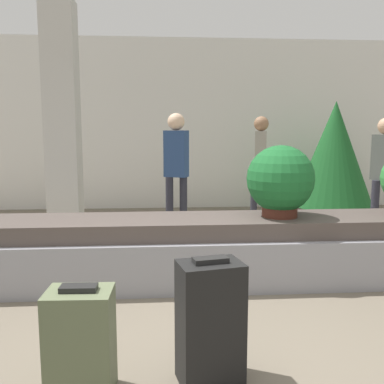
# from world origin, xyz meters

# --- Properties ---
(ground_plane) EXTENTS (18.00, 18.00, 0.00)m
(ground_plane) POSITION_xyz_m (0.00, 0.00, 0.00)
(ground_plane) COLOR #6B6051
(back_wall) EXTENTS (18.00, 0.06, 3.20)m
(back_wall) POSITION_xyz_m (0.00, 5.60, 1.60)
(back_wall) COLOR silver
(back_wall) RESTS_ON ground_plane
(carousel) EXTENTS (8.33, 0.86, 0.63)m
(carousel) POSITION_xyz_m (0.00, 1.42, 0.30)
(carousel) COLOR gray
(carousel) RESTS_ON ground_plane
(pillar) EXTENTS (0.43, 0.43, 3.20)m
(pillar) POSITION_xyz_m (-1.63, 3.42, 1.60)
(pillar) COLOR beige
(pillar) RESTS_ON ground_plane
(suitcase_2) EXTENTS (0.41, 0.32, 0.75)m
(suitcase_2) POSITION_xyz_m (-0.02, -0.31, 0.36)
(suitcase_2) COLOR black
(suitcase_2) RESTS_ON ground_plane
(suitcase_3) EXTENTS (0.37, 0.28, 0.63)m
(suitcase_3) POSITION_xyz_m (-0.75, -0.38, 0.30)
(suitcase_3) COLOR #5B6647
(suitcase_3) RESTS_ON ground_plane
(potted_plant_0) EXTENTS (0.66, 0.66, 0.70)m
(potted_plant_0) POSITION_xyz_m (0.86, 1.41, 0.98)
(potted_plant_0) COLOR #4C2319
(potted_plant_0) RESTS_ON carousel
(traveler_0) EXTENTS (0.37, 0.30, 1.72)m
(traveler_0) POSITION_xyz_m (-0.07, 3.42, 1.03)
(traveler_0) COLOR #282833
(traveler_0) RESTS_ON ground_plane
(traveler_1) EXTENTS (0.31, 0.35, 1.71)m
(traveler_1) POSITION_xyz_m (1.34, 4.28, 1.03)
(traveler_1) COLOR #282833
(traveler_1) RESTS_ON ground_plane
(traveler_2) EXTENTS (0.31, 0.36, 1.66)m
(traveler_2) POSITION_xyz_m (2.78, 3.04, 0.99)
(traveler_2) COLOR #282833
(traveler_2) RESTS_ON ground_plane
(decorated_tree) EXTENTS (1.36, 1.36, 1.98)m
(decorated_tree) POSITION_xyz_m (2.70, 4.55, 1.08)
(decorated_tree) COLOR #4C331E
(decorated_tree) RESTS_ON ground_plane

